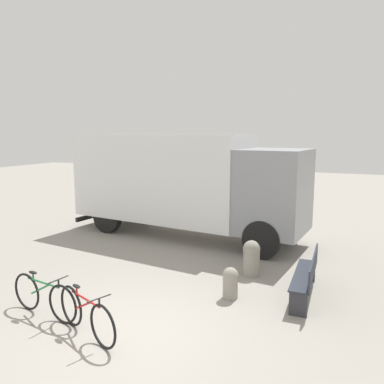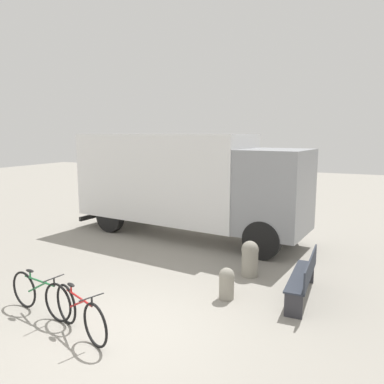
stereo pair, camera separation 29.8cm
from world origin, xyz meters
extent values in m
plane|color=gray|center=(0.00, 0.00, 0.00)|extent=(60.00, 60.00, 0.00)
cube|color=white|center=(-2.60, 6.23, 1.99)|extent=(6.32, 2.94, 2.89)
cube|color=gray|center=(1.35, 5.79, 1.77)|extent=(2.08, 2.38, 2.46)
cube|color=black|center=(-5.68, 6.57, 0.30)|extent=(0.34, 2.16, 0.16)
cylinder|color=black|center=(1.46, 6.76, 0.54)|extent=(1.11, 0.40, 1.09)
cylinder|color=black|center=(1.24, 4.81, 0.54)|extent=(1.11, 0.40, 1.09)
cylinder|color=black|center=(-4.16, 7.39, 0.54)|extent=(1.11, 0.40, 1.09)
cylinder|color=black|center=(-4.38, 5.44, 0.54)|extent=(1.11, 0.40, 1.09)
cube|color=#282D38|center=(2.62, 2.70, 0.49)|extent=(0.43, 1.99, 0.03)
cube|color=#282D38|center=(2.80, 2.70, 0.70)|extent=(0.07, 1.98, 0.46)
cube|color=#2D2D33|center=(2.64, 1.75, 0.23)|extent=(0.34, 0.06, 0.47)
cube|color=#2D2D33|center=(2.60, 3.64, 0.23)|extent=(0.34, 0.06, 0.47)
torus|color=black|center=(-2.32, -0.06, 0.37)|extent=(0.74, 0.15, 0.75)
torus|color=black|center=(-1.28, -0.22, 0.37)|extent=(0.74, 0.15, 0.75)
cylinder|color=#26723F|center=(-1.80, -0.14, 0.67)|extent=(0.89, 0.17, 0.04)
cylinder|color=#26723F|center=(-1.88, -0.13, 0.53)|extent=(0.59, 0.12, 0.35)
cylinder|color=#26723F|center=(-2.09, -0.10, 0.73)|extent=(0.03, 0.03, 0.12)
ellipsoid|color=black|center=(-2.09, -0.10, 0.81)|extent=(0.23, 0.12, 0.05)
cylinder|color=black|center=(-1.36, -0.20, 0.75)|extent=(0.03, 0.03, 0.16)
cylinder|color=black|center=(-1.36, -0.20, 0.83)|extent=(0.09, 0.44, 0.02)
torus|color=black|center=(-1.10, -0.20, 0.37)|extent=(0.71, 0.31, 0.75)
torus|color=black|center=(-0.12, -0.59, 0.37)|extent=(0.71, 0.31, 0.75)
cylinder|color=red|center=(-0.61, -0.39, 0.67)|extent=(0.84, 0.36, 0.04)
cylinder|color=red|center=(-0.68, -0.36, 0.53)|extent=(0.57, 0.25, 0.35)
cylinder|color=red|center=(-0.88, -0.29, 0.73)|extent=(0.03, 0.03, 0.12)
ellipsoid|color=black|center=(-0.88, -0.29, 0.81)|extent=(0.24, 0.16, 0.05)
cylinder|color=black|center=(-0.19, -0.56, 0.75)|extent=(0.03, 0.03, 0.16)
cylinder|color=black|center=(-0.19, -0.56, 0.83)|extent=(0.18, 0.42, 0.02)
cylinder|color=gray|center=(1.21, 2.01, 0.25)|extent=(0.32, 0.32, 0.51)
sphere|color=gray|center=(1.21, 2.01, 0.51)|extent=(0.33, 0.33, 0.33)
cylinder|color=gray|center=(1.29, 3.46, 0.33)|extent=(0.40, 0.40, 0.67)
sphere|color=gray|center=(1.29, 3.46, 0.67)|extent=(0.42, 0.42, 0.42)
camera|label=1|loc=(3.41, -5.18, 3.45)|focal=35.00mm
camera|label=2|loc=(3.69, -5.06, 3.45)|focal=35.00mm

